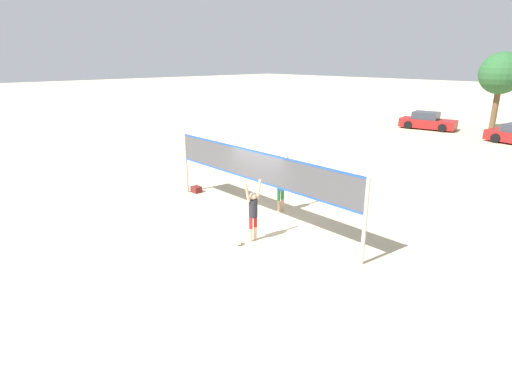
{
  "coord_description": "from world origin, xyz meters",
  "views": [
    {
      "loc": [
        9.61,
        -8.99,
        5.51
      ],
      "look_at": [
        0.0,
        0.0,
        1.39
      ],
      "focal_mm": 28.0,
      "sensor_mm": 36.0,
      "label": 1
    }
  ],
  "objects_px": {
    "parked_car_near": "(427,121)",
    "tree_left_cluster": "(501,74)",
    "player_blocker": "(281,184)",
    "gear_bag": "(196,189)",
    "volleyball_net": "(256,171)",
    "volleyball": "(238,242)",
    "player_spiker": "(253,210)"
  },
  "relations": [
    {
      "from": "volleyball_net",
      "to": "gear_bag",
      "type": "relative_size",
      "value": 21.83
    },
    {
      "from": "gear_bag",
      "to": "tree_left_cluster",
      "type": "xyz_separation_m",
      "value": [
        3.45,
        25.81,
        4.25
      ]
    },
    {
      "from": "volleyball",
      "to": "parked_car_near",
      "type": "xyz_separation_m",
      "value": [
        -5.6,
        25.03,
        0.5
      ]
    },
    {
      "from": "player_spiker",
      "to": "volleyball",
      "type": "xyz_separation_m",
      "value": [
        -0.06,
        -0.57,
        -0.91
      ]
    },
    {
      "from": "player_spiker",
      "to": "tree_left_cluster",
      "type": "relative_size",
      "value": 0.33
    },
    {
      "from": "player_spiker",
      "to": "volleyball",
      "type": "relative_size",
      "value": 8.64
    },
    {
      "from": "volleyball",
      "to": "gear_bag",
      "type": "height_order",
      "value": "gear_bag"
    },
    {
      "from": "tree_left_cluster",
      "to": "gear_bag",
      "type": "bearing_deg",
      "value": -97.62
    },
    {
      "from": "player_blocker",
      "to": "gear_bag",
      "type": "bearing_deg",
      "value": -76.22
    },
    {
      "from": "volleyball_net",
      "to": "volleyball",
      "type": "distance_m",
      "value": 2.68
    },
    {
      "from": "volleyball",
      "to": "tree_left_cluster",
      "type": "height_order",
      "value": "tree_left_cluster"
    },
    {
      "from": "parked_car_near",
      "to": "tree_left_cluster",
      "type": "distance_m",
      "value": 6.12
    },
    {
      "from": "player_spiker",
      "to": "parked_car_near",
      "type": "height_order",
      "value": "player_spiker"
    },
    {
      "from": "player_spiker",
      "to": "gear_bag",
      "type": "distance_m",
      "value": 5.44
    },
    {
      "from": "player_spiker",
      "to": "tree_left_cluster",
      "type": "height_order",
      "value": "tree_left_cluster"
    },
    {
      "from": "player_blocker",
      "to": "volleyball_net",
      "type": "bearing_deg",
      "value": -0.85
    },
    {
      "from": "parked_car_near",
      "to": "volleyball",
      "type": "bearing_deg",
      "value": -88.03
    },
    {
      "from": "volleyball_net",
      "to": "player_blocker",
      "type": "distance_m",
      "value": 1.43
    },
    {
      "from": "tree_left_cluster",
      "to": "player_spiker",
      "type": "bearing_deg",
      "value": -86.39
    },
    {
      "from": "player_blocker",
      "to": "parked_car_near",
      "type": "height_order",
      "value": "player_blocker"
    },
    {
      "from": "player_blocker",
      "to": "parked_car_near",
      "type": "bearing_deg",
      "value": -168.36
    },
    {
      "from": "gear_bag",
      "to": "tree_left_cluster",
      "type": "relative_size",
      "value": 0.07
    },
    {
      "from": "gear_bag",
      "to": "player_blocker",
      "type": "bearing_deg",
      "value": 13.78
    },
    {
      "from": "player_spiker",
      "to": "player_blocker",
      "type": "relative_size",
      "value": 0.94
    },
    {
      "from": "gear_bag",
      "to": "parked_car_near",
      "type": "bearing_deg",
      "value": 91.22
    },
    {
      "from": "volleyball_net",
      "to": "gear_bag",
      "type": "xyz_separation_m",
      "value": [
        -4.03,
        0.25,
        -1.7
      ]
    },
    {
      "from": "volleyball_net",
      "to": "player_spiker",
      "type": "distance_m",
      "value": 1.83
    },
    {
      "from": "volleyball",
      "to": "gear_bag",
      "type": "bearing_deg",
      "value": 158.52
    },
    {
      "from": "player_spiker",
      "to": "tree_left_cluster",
      "type": "xyz_separation_m",
      "value": [
        -1.72,
        27.25,
        3.35
      ]
    },
    {
      "from": "gear_bag",
      "to": "volleyball_net",
      "type": "bearing_deg",
      "value": -3.53
    },
    {
      "from": "player_spiker",
      "to": "parked_car_near",
      "type": "xyz_separation_m",
      "value": [
        -5.66,
        24.46,
        -0.41
      ]
    },
    {
      "from": "volleyball_net",
      "to": "gear_bag",
      "type": "height_order",
      "value": "volleyball_net"
    }
  ]
}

